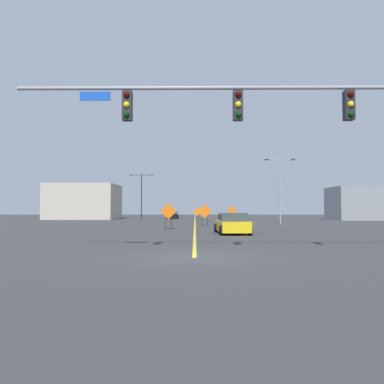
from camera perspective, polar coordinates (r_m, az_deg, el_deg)
ground at (r=13.45m, az=0.36°, el=-9.85°), size 174.67×174.67×0.00m
road_centre_stripe at (r=61.88m, az=0.44°, el=-4.02°), size 0.16×97.04×0.01m
traffic_signal_assembly at (r=14.15m, az=14.97°, el=11.10°), size 15.83×0.44×6.52m
street_lamp_far_left at (r=64.81m, az=-7.60°, el=0.05°), size 3.96×0.24×7.48m
street_lamp_mid_left at (r=42.07m, az=13.10°, el=1.10°), size 3.29×0.24×7.14m
construction_sign_median_far at (r=30.90m, az=-3.57°, el=-3.12°), size 1.29×0.26×2.12m
construction_sign_left_shoulder at (r=54.27m, az=-3.50°, el=-2.87°), size 1.32×0.20×2.07m
construction_sign_right_lane at (r=37.21m, az=1.91°, el=-3.05°), size 1.36×0.29×2.11m
construction_sign_median_near at (r=56.99m, az=0.78°, el=-3.03°), size 1.25×0.14×1.83m
construction_sign_left_lane at (r=53.89m, az=6.02°, el=-2.82°), size 1.33×0.35×2.13m
car_yellow_passing at (r=25.86m, az=6.06°, el=-4.78°), size 2.29×4.31×1.41m
car_black_mid at (r=62.71m, az=-2.96°, el=-3.49°), size 2.22×4.23×1.21m
roadside_building_east at (r=60.92m, az=24.03°, el=-1.58°), size 8.43×6.97×4.82m
roadside_building_west at (r=62.17m, az=-15.91°, el=-1.42°), size 10.35×8.73×5.43m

